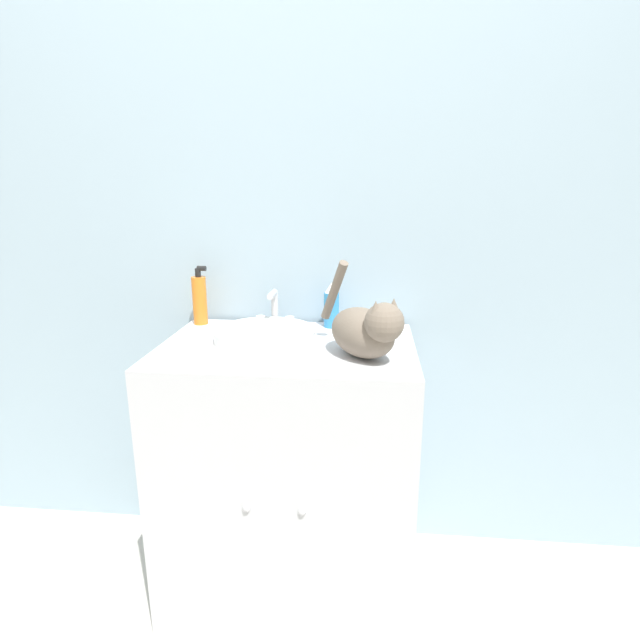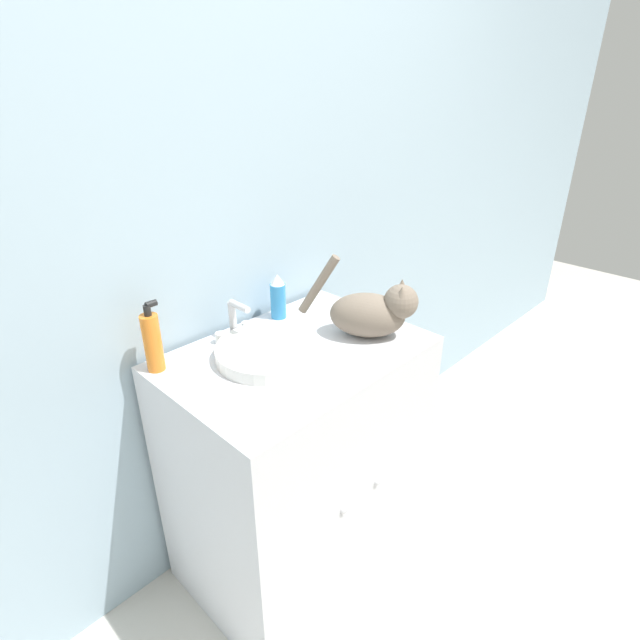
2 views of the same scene
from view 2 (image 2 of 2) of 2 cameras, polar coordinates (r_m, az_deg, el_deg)
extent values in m
plane|color=beige|center=(1.99, 4.05, -29.12)|extent=(8.00, 8.00, 0.00)
cube|color=#9EB7C6|center=(1.61, -10.96, 11.98)|extent=(6.00, 0.05, 2.50)
cube|color=silver|center=(1.78, -2.43, -15.97)|extent=(0.79, 0.54, 0.88)
sphere|color=silver|center=(1.57, 2.74, -20.91)|extent=(0.02, 0.02, 0.02)
sphere|color=silver|center=(1.66, 6.56, -17.93)|extent=(0.02, 0.02, 0.02)
cylinder|color=white|center=(1.49, -5.77, -3.56)|extent=(0.32, 0.32, 0.04)
cylinder|color=silver|center=(1.59, -9.94, -0.01)|extent=(0.02, 0.02, 0.12)
cylinder|color=silver|center=(1.53, -9.19, 1.56)|extent=(0.02, 0.08, 0.02)
cylinder|color=white|center=(1.58, -11.31, -2.02)|extent=(0.03, 0.03, 0.03)
cylinder|color=white|center=(1.64, -8.38, -0.81)|extent=(0.03, 0.03, 0.03)
ellipsoid|color=#7A6B5B|center=(1.58, 5.42, 0.57)|extent=(0.26, 0.28, 0.14)
sphere|color=#7A6B5B|center=(1.56, 9.23, 2.09)|extent=(0.15, 0.15, 0.11)
cone|color=#7A6B5B|center=(1.52, 9.33, 3.12)|extent=(0.05, 0.05, 0.04)
cone|color=#7A6B5B|center=(1.57, 9.35, 3.96)|extent=(0.05, 0.05, 0.04)
cylinder|color=#7A6B5B|center=(1.56, -0.15, 4.06)|extent=(0.10, 0.12, 0.20)
cylinder|color=orange|center=(1.46, -18.57, -2.51)|extent=(0.05, 0.05, 0.17)
cylinder|color=black|center=(1.42, -19.14, 1.03)|extent=(0.02, 0.02, 0.03)
cylinder|color=black|center=(1.42, -18.74, 1.76)|extent=(0.03, 0.02, 0.02)
cylinder|color=#338CCC|center=(1.71, -4.80, 2.19)|extent=(0.05, 0.05, 0.12)
cone|color=white|center=(1.67, -4.90, 4.65)|extent=(0.05, 0.05, 0.04)
camera|label=1|loc=(1.27, 64.54, -2.00)|focal=28.00mm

